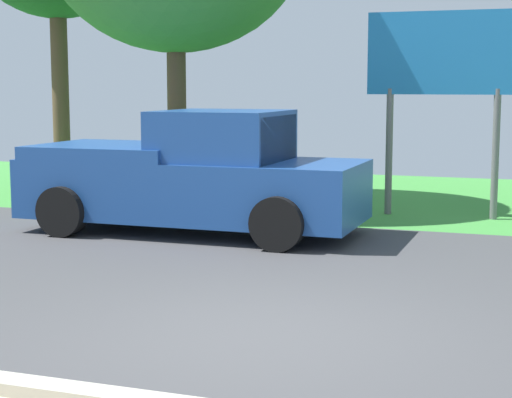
# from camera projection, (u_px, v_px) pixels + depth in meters

# --- Properties ---
(ground_plane) EXTENTS (40.00, 22.00, 0.20)m
(ground_plane) POSITION_uv_depth(u_px,v_px,m) (341.00, 272.00, 10.45)
(ground_plane) COLOR #424244
(pickup_truck) EXTENTS (5.20, 2.28, 1.88)m
(pickup_truck) POSITION_uv_depth(u_px,v_px,m) (194.00, 176.00, 12.91)
(pickup_truck) COLOR #1E478C
(pickup_truck) RESTS_ON ground_plane
(roadside_billboard) EXTENTS (2.60, 0.12, 3.50)m
(roadside_billboard) POSITION_uv_depth(u_px,v_px,m) (444.00, 68.00, 14.24)
(roadside_billboard) COLOR slate
(roadside_billboard) RESTS_ON ground_plane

